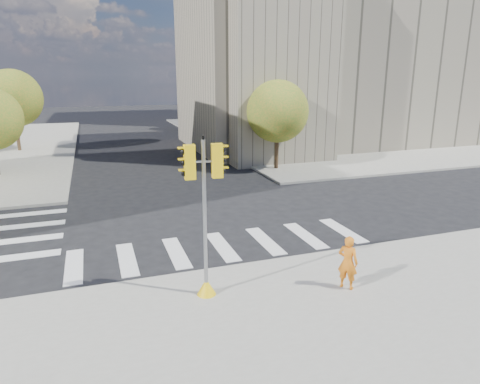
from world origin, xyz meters
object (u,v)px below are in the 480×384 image
object	(u,v)px
lamp_far	(213,93)
photographer	(348,262)
lamp_near	(262,100)
traffic_signal	(205,231)

from	to	relation	value
lamp_far	photographer	size ratio (longest dim) A/B	4.83
lamp_far	photographer	bearing A→B (deg)	-99.09
lamp_near	traffic_signal	size ratio (longest dim) A/B	1.72
lamp_near	photographer	xyz separation A→B (m)	(-5.55, -20.69, -3.59)
traffic_signal	lamp_far	bearing A→B (deg)	77.67
lamp_far	photographer	distance (m)	35.31
traffic_signal	photographer	size ratio (longest dim) A/B	2.81
lamp_far	photographer	xyz separation A→B (m)	(-5.55, -34.69, -3.59)
traffic_signal	photographer	bearing A→B (deg)	-9.89
photographer	lamp_near	bearing A→B (deg)	-54.58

